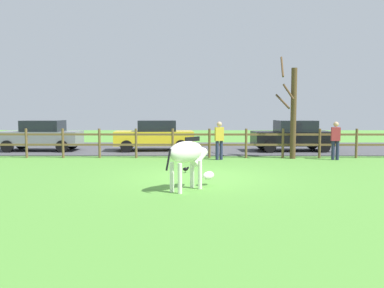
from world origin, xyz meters
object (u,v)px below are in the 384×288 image
Objects in this scene: bare_tree at (293,111)px; parked_car_grey at (41,135)px; zebra at (188,155)px; parked_car_black at (293,135)px; parked_car_yellow at (155,135)px; visitor_right_of_tree at (336,139)px; crow_on_grass at (186,169)px; visitor_left_of_tree at (219,139)px.

parked_car_grey is (-12.14, 2.88, -1.25)m from bare_tree.
zebra is 0.39× the size of parked_car_black.
visitor_right_of_tree is (8.08, -3.51, 0.06)m from parked_car_yellow.
parked_car_black is 2.49× the size of visitor_right_of_tree.
parked_car_yellow reaches higher than zebra.
visitor_right_of_tree is (13.89, -3.35, 0.06)m from parked_car_grey.
bare_tree is at bearing 165.04° from visitor_right_of_tree.
parked_car_grey is at bearing 166.66° from bare_tree.
crow_on_grass is at bearing -127.87° from parked_car_black.
visitor_right_of_tree is (1.00, -3.31, 0.06)m from parked_car_black.
zebra is 7.35× the size of crow_on_grass.
parked_car_grey is at bearing -178.43° from parked_car_yellow.
zebra is at bearing -117.92° from parked_car_black.
zebra is (-4.45, -6.97, -1.17)m from bare_tree.
bare_tree is 2.75× the size of visitor_right_of_tree.
crow_on_grass is at bearing -150.76° from visitor_right_of_tree.
visitor_right_of_tree is (6.33, 3.54, 0.78)m from crow_on_grass.
visitor_left_of_tree reaches higher than parked_car_black.
crow_on_grass is 0.13× the size of visitor_right_of_tree.
visitor_left_of_tree is at bearing 79.33° from zebra.
parked_car_yellow is (5.81, 0.16, 0.00)m from parked_car_grey.
parked_car_black is at bearing 106.80° from visitor_right_of_tree.
parked_car_black reaches higher than zebra.
parked_car_yellow is 8.81m from visitor_right_of_tree.
crow_on_grass is (-4.58, -4.01, -1.97)m from bare_tree.
crow_on_grass is at bearing -110.83° from visitor_left_of_tree.
parked_car_black and parked_car_grey have the same top height.
parked_car_grey is at bearing 137.64° from crow_on_grass.
visitor_right_of_tree reaches higher than zebra.
zebra is at bearing -133.63° from visitor_right_of_tree.
parked_car_yellow is at bearing 178.42° from parked_car_black.
visitor_left_of_tree is at bearing -140.44° from parked_car_black.
zebra is at bearing -87.50° from crow_on_grass.
parked_car_black reaches higher than crow_on_grass.
parked_car_grey and parked_car_yellow have the same top height.
crow_on_grass is (-0.13, 2.96, -0.80)m from zebra.
parked_car_yellow is 4.66m from visitor_left_of_tree.
zebra is 0.96× the size of visitor_left_of_tree.
bare_tree is 1.10× the size of parked_car_black.
crow_on_grass is at bearing -138.80° from bare_tree.
parked_car_black is at bearing -1.58° from parked_car_yellow.
zebra is 11.11m from parked_car_black.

